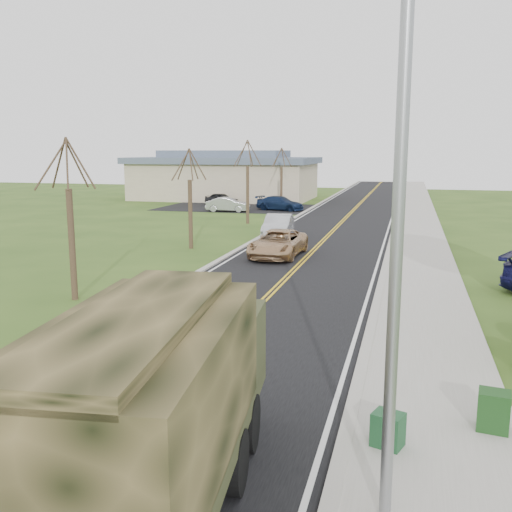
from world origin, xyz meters
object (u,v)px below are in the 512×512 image
at_px(military_truck, 155,396).
at_px(utility_box_far, 388,429).
at_px(sedan_silver, 278,226).
at_px(utility_box_near, 494,411).
at_px(suv_champagne, 278,243).

height_order(military_truck, utility_box_far, military_truck).
bearing_deg(sedan_silver, utility_box_near, -73.08).
relative_size(military_truck, utility_box_far, 11.03).
relative_size(suv_champagne, utility_box_near, 6.41).
distance_m(military_truck, utility_box_near, 6.90).
distance_m(suv_champagne, utility_box_far, 20.17).
bearing_deg(military_truck, utility_box_near, 31.22).
bearing_deg(suv_champagne, military_truck, -79.74).
relative_size(suv_champagne, utility_box_far, 7.89).
bearing_deg(military_truck, sedan_silver, 92.64).
bearing_deg(military_truck, suv_champagne, 91.60).
distance_m(military_truck, sedan_silver, 28.87).
bearing_deg(utility_box_far, military_truck, -119.17).
distance_m(sedan_silver, utility_box_near, 26.30).
distance_m(military_truck, suv_champagne, 22.30).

